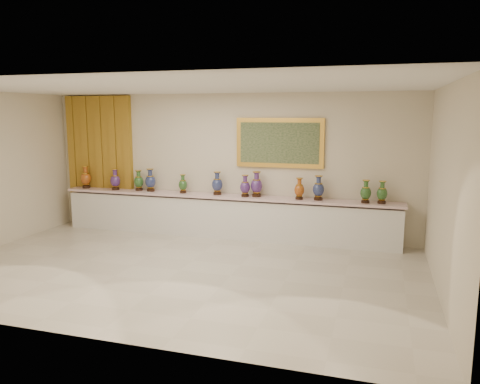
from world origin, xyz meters
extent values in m
plane|color=beige|center=(0.00, 0.00, 0.00)|extent=(8.00, 8.00, 0.00)
plane|color=beige|center=(0.00, 2.50, 1.50)|extent=(8.00, 0.00, 8.00)
plane|color=beige|center=(4.00, 0.00, 1.50)|extent=(0.00, 5.00, 5.00)
plane|color=white|center=(0.00, 0.00, 3.00)|extent=(8.00, 8.00, 0.00)
cube|color=#B17226|center=(-3.03, 2.44, 1.50)|extent=(1.64, 0.14, 2.95)
cube|color=gold|center=(1.14, 2.46, 2.00)|extent=(1.80, 0.06, 1.00)
cube|color=#1C3921|center=(1.14, 2.42, 2.00)|extent=(1.62, 0.02, 0.82)
cube|color=white|center=(0.00, 2.27, 0.41)|extent=(7.20, 0.42, 0.81)
cube|color=silver|center=(0.00, 2.25, 0.88)|extent=(7.28, 0.48, 0.05)
cylinder|color=black|center=(-3.31, 2.25, 0.93)|extent=(0.18, 0.18, 0.05)
cone|color=gold|center=(-3.31, 2.25, 0.98)|extent=(0.16, 0.16, 0.03)
ellipsoid|color=maroon|center=(-3.31, 2.25, 1.12)|extent=(0.24, 0.24, 0.29)
cylinder|color=gold|center=(-3.31, 2.25, 1.24)|extent=(0.16, 0.16, 0.01)
cylinder|color=maroon|center=(-3.31, 2.25, 1.31)|extent=(0.09, 0.09, 0.11)
cone|color=maroon|center=(-3.31, 2.25, 1.38)|extent=(0.16, 0.16, 0.04)
cylinder|color=gold|center=(-3.31, 2.25, 1.40)|extent=(0.16, 0.16, 0.01)
cylinder|color=black|center=(-2.53, 2.22, 0.92)|extent=(0.17, 0.17, 0.05)
cone|color=gold|center=(-2.53, 2.22, 0.97)|extent=(0.15, 0.15, 0.03)
ellipsoid|color=#200D4D|center=(-2.53, 2.22, 1.10)|extent=(0.28, 0.28, 0.27)
cylinder|color=gold|center=(-2.53, 2.22, 1.22)|extent=(0.15, 0.15, 0.01)
cylinder|color=#200D4D|center=(-2.53, 2.22, 1.28)|extent=(0.09, 0.09, 0.10)
cone|color=#200D4D|center=(-2.53, 2.22, 1.35)|extent=(0.15, 0.15, 0.04)
cylinder|color=gold|center=(-2.53, 2.22, 1.37)|extent=(0.15, 0.15, 0.01)
cylinder|color=black|center=(-1.98, 2.28, 0.92)|extent=(0.16, 0.16, 0.04)
cone|color=gold|center=(-1.98, 2.28, 0.97)|extent=(0.14, 0.14, 0.03)
ellipsoid|color=black|center=(-1.98, 2.28, 1.10)|extent=(0.27, 0.27, 0.26)
cylinder|color=gold|center=(-1.98, 2.28, 1.21)|extent=(0.14, 0.14, 0.01)
cylinder|color=black|center=(-1.98, 2.28, 1.26)|extent=(0.08, 0.08, 0.09)
cone|color=black|center=(-1.98, 2.28, 1.33)|extent=(0.14, 0.14, 0.03)
cylinder|color=gold|center=(-1.98, 2.28, 1.35)|extent=(0.15, 0.15, 0.01)
cylinder|color=black|center=(-1.68, 2.26, 0.92)|extent=(0.18, 0.18, 0.05)
cone|color=gold|center=(-1.68, 2.26, 0.98)|extent=(0.15, 0.15, 0.03)
ellipsoid|color=#0F1243|center=(-1.68, 2.26, 1.12)|extent=(0.30, 0.30, 0.29)
cylinder|color=gold|center=(-1.68, 2.26, 1.24)|extent=(0.16, 0.16, 0.01)
cylinder|color=#0F1243|center=(-1.68, 2.26, 1.30)|extent=(0.09, 0.09, 0.10)
cone|color=#0F1243|center=(-1.68, 2.26, 1.37)|extent=(0.16, 0.16, 0.04)
cylinder|color=gold|center=(-1.68, 2.26, 1.39)|extent=(0.16, 0.16, 0.01)
cylinder|color=black|center=(-0.91, 2.26, 0.92)|extent=(0.14, 0.14, 0.04)
cone|color=gold|center=(-0.91, 2.26, 0.96)|extent=(0.12, 0.12, 0.03)
ellipsoid|color=black|center=(-0.91, 2.26, 1.08)|extent=(0.25, 0.25, 0.23)
cylinder|color=gold|center=(-0.91, 2.26, 1.17)|extent=(0.13, 0.13, 0.01)
cylinder|color=black|center=(-0.91, 2.26, 1.23)|extent=(0.07, 0.07, 0.08)
cone|color=black|center=(-0.91, 2.26, 1.28)|extent=(0.13, 0.13, 0.03)
cylinder|color=gold|center=(-0.91, 2.26, 1.30)|extent=(0.13, 0.13, 0.01)
cylinder|color=black|center=(-0.14, 2.28, 0.92)|extent=(0.17, 0.17, 0.05)
cone|color=gold|center=(-0.14, 2.28, 0.98)|extent=(0.15, 0.15, 0.03)
ellipsoid|color=#0F1243|center=(-0.14, 2.28, 1.11)|extent=(0.23, 0.23, 0.28)
cylinder|color=gold|center=(-0.14, 2.28, 1.23)|extent=(0.15, 0.15, 0.01)
cylinder|color=#0F1243|center=(-0.14, 2.28, 1.29)|extent=(0.09, 0.09, 0.10)
cone|color=#0F1243|center=(-0.14, 2.28, 1.36)|extent=(0.15, 0.15, 0.04)
cylinder|color=gold|center=(-0.14, 2.28, 1.38)|extent=(0.16, 0.16, 0.01)
cylinder|color=black|center=(0.49, 2.22, 0.92)|extent=(0.16, 0.16, 0.04)
cone|color=gold|center=(0.49, 2.22, 0.97)|extent=(0.14, 0.14, 0.03)
ellipsoid|color=#200D4D|center=(0.49, 2.22, 1.09)|extent=(0.23, 0.23, 0.26)
cylinder|color=gold|center=(0.49, 2.22, 1.20)|extent=(0.14, 0.14, 0.01)
cylinder|color=#200D4D|center=(0.49, 2.22, 1.26)|extent=(0.08, 0.08, 0.09)
cone|color=#200D4D|center=(0.49, 2.22, 1.33)|extent=(0.14, 0.14, 0.03)
cylinder|color=gold|center=(0.49, 2.22, 1.34)|extent=(0.15, 0.15, 0.01)
cylinder|color=black|center=(0.72, 2.28, 0.93)|extent=(0.18, 0.18, 0.05)
cone|color=gold|center=(0.72, 2.28, 0.98)|extent=(0.16, 0.16, 0.03)
ellipsoid|color=#200D4D|center=(0.72, 2.28, 1.13)|extent=(0.32, 0.32, 0.30)
cylinder|color=gold|center=(0.72, 2.28, 1.25)|extent=(0.16, 0.16, 0.01)
cylinder|color=#200D4D|center=(0.72, 2.28, 1.32)|extent=(0.10, 0.10, 0.11)
cone|color=#200D4D|center=(0.72, 2.28, 1.39)|extent=(0.16, 0.16, 0.04)
cylinder|color=gold|center=(0.72, 2.28, 1.41)|extent=(0.17, 0.17, 0.01)
cylinder|color=black|center=(1.61, 2.23, 0.92)|extent=(0.15, 0.15, 0.04)
cone|color=gold|center=(1.61, 2.23, 0.97)|extent=(0.13, 0.13, 0.03)
ellipsoid|color=maroon|center=(1.61, 2.23, 1.09)|extent=(0.21, 0.21, 0.25)
cylinder|color=gold|center=(1.61, 2.23, 1.19)|extent=(0.14, 0.14, 0.01)
cylinder|color=maroon|center=(1.61, 2.23, 1.25)|extent=(0.08, 0.08, 0.09)
cone|color=maroon|center=(1.61, 2.23, 1.31)|extent=(0.14, 0.14, 0.03)
cylinder|color=gold|center=(1.61, 2.23, 1.33)|extent=(0.14, 0.14, 0.01)
cylinder|color=black|center=(1.98, 2.26, 0.92)|extent=(0.17, 0.17, 0.05)
cone|color=gold|center=(1.98, 2.26, 0.98)|extent=(0.15, 0.15, 0.03)
ellipsoid|color=#0F1243|center=(1.98, 2.26, 1.11)|extent=(0.29, 0.29, 0.28)
cylinder|color=gold|center=(1.98, 2.26, 1.23)|extent=(0.15, 0.15, 0.01)
cylinder|color=#0F1243|center=(1.98, 2.26, 1.29)|extent=(0.09, 0.09, 0.10)
cone|color=#0F1243|center=(1.98, 2.26, 1.36)|extent=(0.15, 0.15, 0.04)
cylinder|color=gold|center=(1.98, 2.26, 1.38)|extent=(0.16, 0.16, 0.01)
cylinder|color=black|center=(2.88, 2.22, 0.92)|extent=(0.16, 0.16, 0.04)
cone|color=gold|center=(2.88, 2.22, 0.97)|extent=(0.14, 0.14, 0.03)
ellipsoid|color=black|center=(2.88, 2.22, 1.09)|extent=(0.23, 0.23, 0.26)
cylinder|color=gold|center=(2.88, 2.22, 1.20)|extent=(0.14, 0.14, 0.01)
cylinder|color=black|center=(2.88, 2.22, 1.26)|extent=(0.08, 0.08, 0.09)
cone|color=black|center=(2.88, 2.22, 1.32)|extent=(0.14, 0.14, 0.03)
cylinder|color=gold|center=(2.88, 2.22, 1.34)|extent=(0.14, 0.14, 0.01)
cylinder|color=black|center=(3.18, 2.25, 0.92)|extent=(0.15, 0.15, 0.04)
cone|color=gold|center=(3.18, 2.25, 0.97)|extent=(0.13, 0.13, 0.03)
ellipsoid|color=black|center=(3.18, 2.25, 1.09)|extent=(0.24, 0.24, 0.25)
cylinder|color=gold|center=(3.18, 2.25, 1.19)|extent=(0.14, 0.14, 0.01)
cylinder|color=black|center=(3.18, 2.25, 1.25)|extent=(0.08, 0.08, 0.09)
cone|color=black|center=(3.18, 2.25, 1.31)|extent=(0.14, 0.14, 0.03)
cylinder|color=gold|center=(3.18, 2.25, 1.33)|extent=(0.14, 0.14, 0.01)
cube|color=white|center=(-1.67, 2.13, 0.90)|extent=(0.10, 0.06, 0.00)
camera|label=1|loc=(3.11, -6.86, 2.58)|focal=35.00mm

